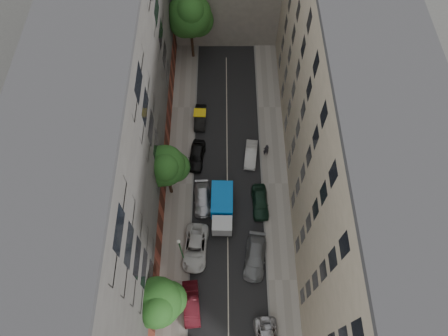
{
  "coord_description": "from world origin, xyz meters",
  "views": [
    {
      "loc": [
        -0.44,
        -20.84,
        40.98
      ],
      "look_at": [
        -0.39,
        -1.23,
        6.0
      ],
      "focal_mm": 32.0,
      "sensor_mm": 36.0,
      "label": 1
    }
  ],
  "objects_px": {
    "tarp_truck": "(222,208)",
    "tree_mid": "(166,167)",
    "tree_far": "(190,17)",
    "car_right_2": "(260,202)",
    "tree_near": "(158,304)",
    "car_right_3": "(251,154)",
    "car_right_1": "(255,257)",
    "car_left_4": "(197,156)",
    "car_left_1": "(191,304)",
    "car_left_2": "(195,248)",
    "car_left_3": "(202,199)",
    "car_left_5": "(200,118)",
    "lamp_post": "(181,249)",
    "pedestrian": "(266,150)"
  },
  "relations": [
    {
      "from": "car_right_1",
      "to": "car_left_5",
      "type": "bearing_deg",
      "value": 116.95
    },
    {
      "from": "car_left_4",
      "to": "tree_mid",
      "type": "relative_size",
      "value": 0.51
    },
    {
      "from": "car_left_1",
      "to": "car_left_2",
      "type": "relative_size",
      "value": 0.83
    },
    {
      "from": "tarp_truck",
      "to": "tree_near",
      "type": "relative_size",
      "value": 0.74
    },
    {
      "from": "car_left_4",
      "to": "tree_far",
      "type": "relative_size",
      "value": 0.43
    },
    {
      "from": "car_right_3",
      "to": "tree_far",
      "type": "bearing_deg",
      "value": 120.69
    },
    {
      "from": "lamp_post",
      "to": "car_left_5",
      "type": "bearing_deg",
      "value": 86.04
    },
    {
      "from": "car_left_2",
      "to": "car_left_4",
      "type": "height_order",
      "value": "car_left_2"
    },
    {
      "from": "car_left_4",
      "to": "car_left_5",
      "type": "distance_m",
      "value": 5.61
    },
    {
      "from": "tarp_truck",
      "to": "car_right_1",
      "type": "distance_m",
      "value": 6.25
    },
    {
      "from": "car_left_5",
      "to": "tree_near",
      "type": "xyz_separation_m",
      "value": [
        -2.79,
        -23.25,
        4.63
      ]
    },
    {
      "from": "car_left_4",
      "to": "tree_mid",
      "type": "bearing_deg",
      "value": -113.09
    },
    {
      "from": "car_left_1",
      "to": "car_left_2",
      "type": "height_order",
      "value": "car_left_2"
    },
    {
      "from": "tree_near",
      "to": "tree_far",
      "type": "distance_m",
      "value": 34.22
    },
    {
      "from": "tarp_truck",
      "to": "tree_mid",
      "type": "height_order",
      "value": "tree_mid"
    },
    {
      "from": "tarp_truck",
      "to": "car_left_1",
      "type": "height_order",
      "value": "tarp_truck"
    },
    {
      "from": "tarp_truck",
      "to": "car_left_2",
      "type": "bearing_deg",
      "value": -122.43
    },
    {
      "from": "car_left_3",
      "to": "car_left_1",
      "type": "bearing_deg",
      "value": -96.99
    },
    {
      "from": "car_left_2",
      "to": "car_right_3",
      "type": "relative_size",
      "value": 1.36
    },
    {
      "from": "car_right_3",
      "to": "tree_far",
      "type": "relative_size",
      "value": 0.39
    },
    {
      "from": "pedestrian",
      "to": "lamp_post",
      "type": "bearing_deg",
      "value": 42.86
    },
    {
      "from": "tarp_truck",
      "to": "tree_mid",
      "type": "xyz_separation_m",
      "value": [
        -5.66,
        2.5,
        4.51
      ]
    },
    {
      "from": "tarp_truck",
      "to": "car_left_2",
      "type": "distance_m",
      "value": 5.09
    },
    {
      "from": "car_right_1",
      "to": "tree_mid",
      "type": "bearing_deg",
      "value": 147.61
    },
    {
      "from": "car_left_2",
      "to": "car_right_2",
      "type": "height_order",
      "value": "car_right_2"
    },
    {
      "from": "car_left_5",
      "to": "car_right_2",
      "type": "bearing_deg",
      "value": -56.91
    },
    {
      "from": "car_left_5",
      "to": "car_right_3",
      "type": "xyz_separation_m",
      "value": [
        6.13,
        -5.4,
        0.0
      ]
    },
    {
      "from": "tree_near",
      "to": "car_right_3",
      "type": "bearing_deg",
      "value": 63.44
    },
    {
      "from": "car_right_2",
      "to": "tree_mid",
      "type": "height_order",
      "value": "tree_mid"
    },
    {
      "from": "car_left_1",
      "to": "car_right_3",
      "type": "height_order",
      "value": "car_left_1"
    },
    {
      "from": "tree_far",
      "to": "lamp_post",
      "type": "relative_size",
      "value": 1.68
    },
    {
      "from": "car_left_2",
      "to": "car_left_5",
      "type": "bearing_deg",
      "value": 94.02
    },
    {
      "from": "pedestrian",
      "to": "car_right_3",
      "type": "bearing_deg",
      "value": -0.25
    },
    {
      "from": "tarp_truck",
      "to": "car_left_5",
      "type": "relative_size",
      "value": 1.47
    },
    {
      "from": "car_left_1",
      "to": "car_left_3",
      "type": "distance_m",
      "value": 11.23
    },
    {
      "from": "tarp_truck",
      "to": "car_right_1",
      "type": "bearing_deg",
      "value": -55.65
    },
    {
      "from": "car_right_2",
      "to": "car_right_3",
      "type": "height_order",
      "value": "car_right_2"
    },
    {
      "from": "tree_far",
      "to": "lamp_post",
      "type": "height_order",
      "value": "tree_far"
    },
    {
      "from": "car_left_1",
      "to": "lamp_post",
      "type": "distance_m",
      "value": 5.57
    },
    {
      "from": "car_left_2",
      "to": "car_right_1",
      "type": "distance_m",
      "value": 6.27
    },
    {
      "from": "tree_mid",
      "to": "tree_far",
      "type": "height_order",
      "value": "tree_far"
    },
    {
      "from": "car_left_2",
      "to": "car_left_4",
      "type": "xyz_separation_m",
      "value": [
        -0.21,
        11.2,
        -0.0
      ]
    },
    {
      "from": "tree_mid",
      "to": "tree_far",
      "type": "xyz_separation_m",
      "value": [
        1.75,
        21.0,
        0.91
      ]
    },
    {
      "from": "car_left_2",
      "to": "tree_near",
      "type": "distance_m",
      "value": 8.34
    },
    {
      "from": "car_right_3",
      "to": "car_left_5",
      "type": "bearing_deg",
      "value": 145.17
    },
    {
      "from": "car_left_4",
      "to": "car_left_3",
      "type": "bearing_deg",
      "value": -74.46
    },
    {
      "from": "car_right_1",
      "to": "tree_mid",
      "type": "relative_size",
      "value": 0.6
    },
    {
      "from": "tarp_truck",
      "to": "tree_far",
      "type": "relative_size",
      "value": 0.57
    },
    {
      "from": "tree_far",
      "to": "car_left_1",
      "type": "bearing_deg",
      "value": -88.44
    },
    {
      "from": "tree_mid",
      "to": "lamp_post",
      "type": "relative_size",
      "value": 1.42
    }
  ]
}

